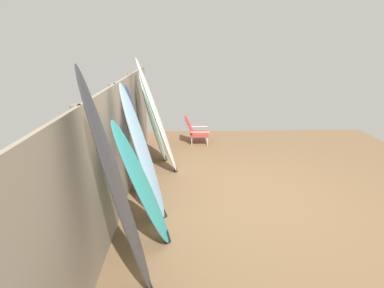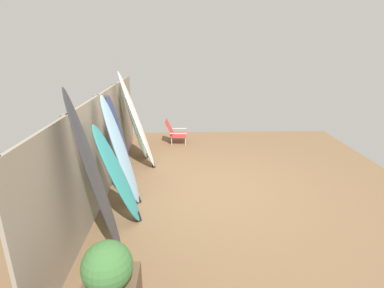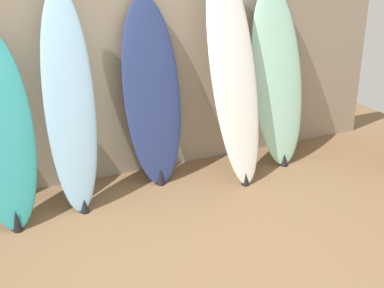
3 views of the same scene
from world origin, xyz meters
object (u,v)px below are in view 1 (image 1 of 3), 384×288
(surfboard_teal_1, at_px, (143,186))
(surfboard_seafoam_5, at_px, (153,119))
(surfboard_charcoal_0, at_px, (119,194))
(surfboard_skyblue_2, at_px, (144,155))
(surfboard_navy_3, at_px, (141,141))
(beach_chair, at_px, (195,130))
(surfboard_white_4, at_px, (158,118))

(surfboard_teal_1, xyz_separation_m, surfboard_seafoam_5, (2.69, 0.13, 0.12))
(surfboard_charcoal_0, height_order, surfboard_skyblue_2, surfboard_charcoal_0)
(surfboard_charcoal_0, xyz_separation_m, surfboard_skyblue_2, (1.34, -0.04, -0.15))
(surfboard_teal_1, bearing_deg, surfboard_seafoam_5, 2.80)
(surfboard_navy_3, xyz_separation_m, beach_chair, (2.45, -0.94, -0.54))
(surfboard_seafoam_5, bearing_deg, surfboard_teal_1, -177.20)
(surfboard_charcoal_0, bearing_deg, beach_chair, -10.19)
(surfboard_teal_1, xyz_separation_m, beach_chair, (3.82, -0.74, -0.45))
(surfboard_white_4, relative_size, beach_chair, 3.29)
(surfboard_charcoal_0, distance_m, surfboard_teal_1, 0.83)
(surfboard_teal_1, distance_m, surfboard_white_4, 2.12)
(surfboard_charcoal_0, height_order, surfboard_seafoam_5, surfboard_charcoal_0)
(surfboard_navy_3, relative_size, surfboard_seafoam_5, 0.97)
(surfboard_charcoal_0, xyz_separation_m, beach_chair, (4.59, -0.83, -0.75))
(surfboard_navy_3, bearing_deg, beach_chair, -20.96)
(surfboard_skyblue_2, xyz_separation_m, surfboard_seafoam_5, (2.12, 0.08, -0.04))
(surfboard_charcoal_0, distance_m, beach_chair, 4.73)
(surfboard_skyblue_2, bearing_deg, surfboard_charcoal_0, 178.40)
(surfboard_navy_3, distance_m, surfboard_white_4, 0.78)
(surfboard_seafoam_5, bearing_deg, beach_chair, -37.58)
(surfboard_navy_3, height_order, beach_chair, surfboard_navy_3)
(surfboard_skyblue_2, height_order, surfboard_seafoam_5, surfboard_skyblue_2)
(surfboard_white_4, relative_size, surfboard_seafoam_5, 1.17)
(surfboard_white_4, bearing_deg, surfboard_teal_1, 179.68)
(surfboard_teal_1, bearing_deg, beach_chair, -10.95)
(surfboard_navy_3, bearing_deg, surfboard_seafoam_5, -2.96)
(surfboard_charcoal_0, distance_m, surfboard_navy_3, 2.15)
(surfboard_charcoal_0, bearing_deg, surfboard_teal_1, -6.37)
(surfboard_charcoal_0, xyz_separation_m, surfboard_white_4, (2.87, -0.10, -0.04))
(surfboard_charcoal_0, height_order, beach_chair, surfboard_charcoal_0)
(surfboard_navy_3, xyz_separation_m, surfboard_seafoam_5, (1.32, -0.07, 0.03))
(surfboard_seafoam_5, height_order, beach_chair, surfboard_seafoam_5)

